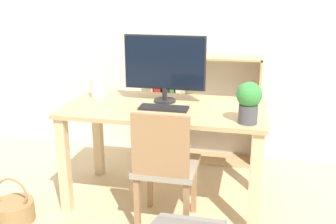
% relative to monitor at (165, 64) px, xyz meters
% --- Properties ---
extents(ground_plane, '(10.00, 10.00, 0.00)m').
position_rel_monitor_xyz_m(ground_plane, '(0.03, -0.12, -1.03)').
color(ground_plane, '#CCB284').
extents(wall_back, '(8.00, 0.05, 2.60)m').
position_rel_monitor_xyz_m(wall_back, '(0.03, 0.87, 0.27)').
color(wall_back, silver).
rests_on(wall_back, ground_plane).
extents(desk, '(1.42, 0.73, 0.75)m').
position_rel_monitor_xyz_m(desk, '(0.03, -0.12, -0.41)').
color(desk, tan).
rests_on(desk, ground_plane).
extents(monitor, '(0.59, 0.16, 0.49)m').
position_rel_monitor_xyz_m(monitor, '(0.00, 0.00, 0.00)').
color(monitor, '#232326').
rests_on(monitor, desk).
extents(keyboard, '(0.34, 0.13, 0.02)m').
position_rel_monitor_xyz_m(keyboard, '(0.03, -0.19, -0.27)').
color(keyboard, black).
rests_on(keyboard, desk).
extents(vase, '(0.12, 0.12, 0.20)m').
position_rel_monitor_xyz_m(vase, '(-0.53, 0.01, -0.19)').
color(vase, silver).
rests_on(vase, desk).
extents(potted_plant, '(0.16, 0.16, 0.26)m').
position_rel_monitor_xyz_m(potted_plant, '(0.61, -0.36, -0.13)').
color(potted_plant, '#4C4C51').
rests_on(potted_plant, desk).
extents(chair, '(0.40, 0.40, 0.84)m').
position_rel_monitor_xyz_m(chair, '(0.10, -0.46, -0.57)').
color(chair, '#9E937F').
rests_on(chair, ground_plane).
extents(bookshelf, '(0.96, 0.28, 0.98)m').
position_rel_monitor_xyz_m(bookshelf, '(0.03, 0.70, -0.58)').
color(bookshelf, tan).
rests_on(bookshelf, ground_plane).
extents(basket, '(0.27, 0.27, 0.33)m').
position_rel_monitor_xyz_m(basket, '(-0.93, -0.62, -0.94)').
color(basket, '#997547').
rests_on(basket, ground_plane).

